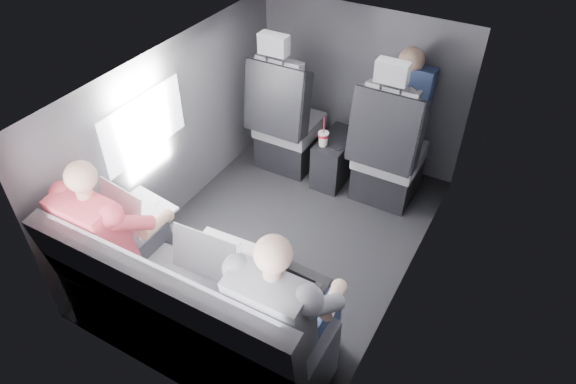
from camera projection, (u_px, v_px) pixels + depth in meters
The scene contains 19 objects.
floor at pixel (284, 240), 3.82m from camera, with size 2.60×2.60×0.00m, color black.
ceiling at pixel (282, 74), 2.97m from camera, with size 2.60×2.60×0.00m, color #B2B2AD.
panel_left at pixel (176, 132), 3.74m from camera, with size 0.02×2.60×1.35m, color #56565B.
panel_right at pixel (414, 212), 3.06m from camera, with size 0.02×2.60×1.35m, color #56565B.
panel_front at pixel (360, 87), 4.27m from camera, with size 1.80×0.02×1.35m, color #56565B.
panel_back at pixel (152, 306), 2.52m from camera, with size 1.80×0.02×1.35m, color #56565B.
side_window at pixel (145, 125), 3.38m from camera, with size 0.02×0.75×0.42m, color white.
seatbelt at pixel (386, 123), 3.60m from camera, with size 0.05×0.01×0.65m, color black.
front_seat_left at pixel (286, 126), 4.31m from camera, with size 0.52×0.58×1.26m.
front_seat_right at pixel (387, 157), 3.97m from camera, with size 0.52×0.58×1.26m.
center_console at pixel (335, 158), 4.29m from camera, with size 0.24×0.48×0.41m.
rear_bench at pixel (191, 317), 2.91m from camera, with size 1.60×0.57×0.92m.
soda_cup at pixel (323, 138), 4.05m from camera, with size 0.09×0.09×0.26m.
laptop_white at pixel (135, 208), 3.14m from camera, with size 0.40×0.39×0.27m.
laptop_silver at pixel (216, 253), 2.85m from camera, with size 0.40×0.36×0.27m.
laptop_black at pixel (294, 283), 2.69m from camera, with size 0.31×0.28×0.22m.
passenger_rear_left at pixel (116, 233), 3.00m from camera, with size 0.48×0.60×1.19m.
passenger_rear_right at pixel (285, 310), 2.57m from camera, with size 0.49×0.61×1.21m.
passenger_front_right at pixel (405, 103), 3.92m from camera, with size 0.38×0.38×0.76m.
Camera 1 is at (1.36, -2.36, 2.71)m, focal length 32.00 mm.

